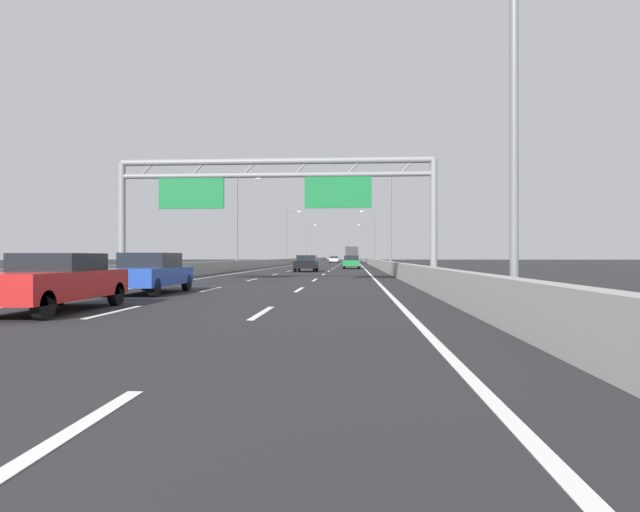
{
  "coord_description": "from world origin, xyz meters",
  "views": [
    {
      "loc": [
        3.95,
        -0.24,
        1.35
      ],
      "look_at": [
        0.01,
        64.96,
        1.39
      ],
      "focal_mm": 30.33,
      "sensor_mm": 36.0,
      "label": 1
    }
  ],
  "objects_px": {
    "sign_gantry": "(273,188)",
    "white_car": "(334,259)",
    "green_car": "(351,262)",
    "streetlamp_left_mid": "(239,216)",
    "streetlamp_right_mid": "(388,216)",
    "streetlamp_right_near": "(504,83)",
    "streetlamp_left_far": "(288,233)",
    "streetlamp_right_far": "(373,233)",
    "black_car": "(306,263)",
    "box_truck": "(352,254)",
    "streetlamp_right_distant": "(367,240)",
    "red_car": "(53,281)",
    "streetlamp_left_distant": "(307,240)",
    "blue_car": "(150,273)"
  },
  "relations": [
    {
      "from": "black_car",
      "to": "streetlamp_right_far",
      "type": "bearing_deg",
      "value": 80.89
    },
    {
      "from": "white_car",
      "to": "black_car",
      "type": "relative_size",
      "value": 0.99
    },
    {
      "from": "white_car",
      "to": "green_car",
      "type": "xyz_separation_m",
      "value": [
        3.79,
        -55.99,
        0.04
      ]
    },
    {
      "from": "sign_gantry",
      "to": "streetlamp_right_near",
      "type": "relative_size",
      "value": 1.72
    },
    {
      "from": "sign_gantry",
      "to": "green_car",
      "type": "height_order",
      "value": "sign_gantry"
    },
    {
      "from": "sign_gantry",
      "to": "streetlamp_right_mid",
      "type": "xyz_separation_m",
      "value": [
        7.6,
        26.45,
        0.58
      ]
    },
    {
      "from": "streetlamp_left_mid",
      "to": "streetlamp_right_mid",
      "type": "xyz_separation_m",
      "value": [
        14.93,
        0.0,
        0.0
      ]
    },
    {
      "from": "streetlamp_right_mid",
      "to": "white_car",
      "type": "relative_size",
      "value": 2.23
    },
    {
      "from": "streetlamp_right_near",
      "to": "streetlamp_left_distant",
      "type": "bearing_deg",
      "value": 96.92
    },
    {
      "from": "streetlamp_right_near",
      "to": "streetlamp_left_far",
      "type": "bearing_deg",
      "value": 100.32
    },
    {
      "from": "streetlamp_left_mid",
      "to": "streetlamp_right_far",
      "type": "relative_size",
      "value": 1.0
    },
    {
      "from": "red_car",
      "to": "streetlamp_right_distant",
      "type": "bearing_deg",
      "value": 84.96
    },
    {
      "from": "sign_gantry",
      "to": "streetlamp_right_mid",
      "type": "relative_size",
      "value": 1.72
    },
    {
      "from": "red_car",
      "to": "streetlamp_right_mid",
      "type": "bearing_deg",
      "value": 75.17
    },
    {
      "from": "sign_gantry",
      "to": "streetlamp_right_near",
      "type": "height_order",
      "value": "streetlamp_right_near"
    },
    {
      "from": "red_car",
      "to": "black_car",
      "type": "bearing_deg",
      "value": 84.62
    },
    {
      "from": "streetlamp_left_far",
      "to": "streetlamp_left_distant",
      "type": "bearing_deg",
      "value": 90.0
    },
    {
      "from": "streetlamp_right_distant",
      "to": "streetlamp_left_far",
      "type": "bearing_deg",
      "value": -110.0
    },
    {
      "from": "streetlamp_right_near",
      "to": "green_car",
      "type": "xyz_separation_m",
      "value": [
        -3.65,
        45.69,
        -4.65
      ]
    },
    {
      "from": "white_car",
      "to": "box_truck",
      "type": "height_order",
      "value": "box_truck"
    },
    {
      "from": "white_car",
      "to": "blue_car",
      "type": "xyz_separation_m",
      "value": [
        -3.41,
        -95.3,
        0.05
      ]
    },
    {
      "from": "streetlamp_left_mid",
      "to": "white_car",
      "type": "bearing_deg",
      "value": 82.97
    },
    {
      "from": "white_car",
      "to": "streetlamp_left_mid",
      "type": "bearing_deg",
      "value": -97.03
    },
    {
      "from": "streetlamp_left_distant",
      "to": "blue_car",
      "type": "xyz_separation_m",
      "value": [
        4.08,
        -116.66,
        -4.64
      ]
    },
    {
      "from": "white_car",
      "to": "box_truck",
      "type": "xyz_separation_m",
      "value": [
        3.78,
        -8.51,
        1.02
      ]
    },
    {
      "from": "streetlamp_right_mid",
      "to": "box_truck",
      "type": "distance_m",
      "value": 52.41
    },
    {
      "from": "white_car",
      "to": "red_car",
      "type": "xyz_separation_m",
      "value": [
        -3.41,
        -101.65,
        0.03
      ]
    },
    {
      "from": "streetlamp_left_far",
      "to": "black_car",
      "type": "relative_size",
      "value": 2.2
    },
    {
      "from": "streetlamp_right_distant",
      "to": "green_car",
      "type": "height_order",
      "value": "streetlamp_right_distant"
    },
    {
      "from": "sign_gantry",
      "to": "black_car",
      "type": "bearing_deg",
      "value": 89.99
    },
    {
      "from": "black_car",
      "to": "sign_gantry",
      "type": "bearing_deg",
      "value": -90.01
    },
    {
      "from": "streetlamp_left_far",
      "to": "black_car",
      "type": "height_order",
      "value": "streetlamp_left_far"
    },
    {
      "from": "streetlamp_right_mid",
      "to": "white_car",
      "type": "bearing_deg",
      "value": 97.0
    },
    {
      "from": "box_truck",
      "to": "streetlamp_right_far",
      "type": "bearing_deg",
      "value": -71.8
    },
    {
      "from": "sign_gantry",
      "to": "streetlamp_right_distant",
      "type": "relative_size",
      "value": 1.72
    },
    {
      "from": "streetlamp_right_far",
      "to": "black_car",
      "type": "distance_m",
      "value": 48.17
    },
    {
      "from": "streetlamp_right_far",
      "to": "white_car",
      "type": "relative_size",
      "value": 2.23
    },
    {
      "from": "streetlamp_left_mid",
      "to": "streetlamp_right_distant",
      "type": "relative_size",
      "value": 1.0
    },
    {
      "from": "sign_gantry",
      "to": "blue_car",
      "type": "distance_m",
      "value": 9.7
    },
    {
      "from": "streetlamp_right_mid",
      "to": "streetlamp_left_far",
      "type": "distance_m",
      "value": 43.65
    },
    {
      "from": "streetlamp_right_far",
      "to": "box_truck",
      "type": "height_order",
      "value": "streetlamp_right_far"
    },
    {
      "from": "streetlamp_right_near",
      "to": "streetlamp_left_mid",
      "type": "relative_size",
      "value": 1.0
    },
    {
      "from": "streetlamp_left_mid",
      "to": "streetlamp_right_distant",
      "type": "distance_m",
      "value": 83.37
    },
    {
      "from": "sign_gantry",
      "to": "white_car",
      "type": "relative_size",
      "value": 3.85
    },
    {
      "from": "streetlamp_right_distant",
      "to": "black_car",
      "type": "relative_size",
      "value": 2.2
    },
    {
      "from": "sign_gantry",
      "to": "red_car",
      "type": "relative_size",
      "value": 3.57
    },
    {
      "from": "streetlamp_left_mid",
      "to": "white_car",
      "type": "relative_size",
      "value": 2.23
    },
    {
      "from": "streetlamp_left_distant",
      "to": "box_truck",
      "type": "xyz_separation_m",
      "value": [
        11.27,
        -29.87,
        -3.67
      ]
    },
    {
      "from": "streetlamp_right_far",
      "to": "box_truck",
      "type": "relative_size",
      "value": 1.19
    },
    {
      "from": "sign_gantry",
      "to": "red_car",
      "type": "xyz_separation_m",
      "value": [
        -3.26,
        -14.53,
        -4.08
      ]
    }
  ]
}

